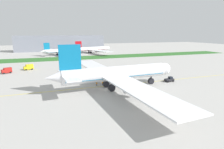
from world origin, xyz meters
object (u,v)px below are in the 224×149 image
object	(u,v)px
ground_crew_wingwalker_port	(115,82)
service_truck_catering_van	(138,67)
ground_crew_marshaller_front	(102,83)
service_truck_fuel_bowser	(29,67)
ground_crew_wingwalker_starboard	(97,83)
parked_airliner_far_right	(60,51)
airliner_foreground	(115,74)
parked_airliner_far_outer	(92,49)
service_truck_baggage_loader	(7,70)
pushback_tug	(169,79)

from	to	relation	value
ground_crew_wingwalker_port	service_truck_catering_van	bearing A→B (deg)	46.28
ground_crew_marshaller_front	service_truck_fuel_bowser	bearing A→B (deg)	124.40
ground_crew_wingwalker_starboard	parked_airliner_far_right	world-z (taller)	parked_airliner_far_right
airliner_foreground	service_truck_fuel_bowser	distance (m)	63.36
parked_airliner_far_right	parked_airliner_far_outer	size ratio (longest dim) A/B	0.80
service_truck_catering_van	service_truck_baggage_loader	bearing A→B (deg)	167.92
ground_crew_marshaller_front	service_truck_fuel_bowser	xyz separation A→B (m)	(-31.67, 46.25, 0.71)
ground_crew_marshaller_front	ground_crew_wingwalker_starboard	bearing A→B (deg)	-172.03
airliner_foreground	service_truck_catering_van	size ratio (longest dim) A/B	15.76
ground_crew_marshaller_front	service_truck_catering_van	size ratio (longest dim) A/B	0.31
pushback_tug	service_truck_catering_van	xyz separation A→B (m)	(-0.86, 28.61, 0.50)
ground_crew_marshaller_front	service_truck_baggage_loader	distance (m)	57.56
ground_crew_marshaller_front	parked_airliner_far_outer	distance (m)	128.76
pushback_tug	ground_crew_wingwalker_starboard	distance (m)	32.82
ground_crew_wingwalker_port	service_truck_baggage_loader	size ratio (longest dim) A/B	0.31
service_truck_fuel_bowser	parked_airliner_far_outer	bearing A→B (deg)	54.49
ground_crew_wingwalker_port	airliner_foreground	bearing A→B (deg)	-108.34
airliner_foreground	service_truck_catering_van	xyz separation A→B (m)	(25.83, 30.44, -4.44)
service_truck_fuel_bowser	pushback_tug	bearing A→B (deg)	-39.52
airliner_foreground	service_truck_baggage_loader	size ratio (longest dim) A/B	15.24
pushback_tug	parked_airliner_far_outer	world-z (taller)	parked_airliner_far_outer
service_truck_baggage_loader	service_truck_catering_van	world-z (taller)	service_truck_baggage_loader
ground_crew_wingwalker_port	parked_airliner_far_right	xyz separation A→B (m)	(-13.72, 116.96, 3.19)
service_truck_baggage_loader	pushback_tug	bearing A→B (deg)	-31.33
parked_airliner_far_right	ground_crew_marshaller_front	bearing A→B (deg)	-85.70
ground_crew_marshaller_front	service_truck_fuel_bowser	world-z (taller)	service_truck_fuel_bowser
airliner_foreground	pushback_tug	distance (m)	27.20
airliner_foreground	ground_crew_marshaller_front	xyz separation A→B (m)	(-3.29, 6.42, -5.00)
parked_airliner_far_outer	pushback_tug	bearing A→B (deg)	-87.98
airliner_foreground	ground_crew_wingwalker_starboard	distance (m)	9.78
ground_crew_wingwalker_starboard	parked_airliner_far_outer	xyz separation A→B (m)	(27.94, 126.55, 3.36)
service_truck_baggage_loader	parked_airliner_far_right	size ratio (longest dim) A/B	0.09
ground_crew_marshaller_front	service_truck_catering_van	xyz separation A→B (m)	(29.12, 24.01, 0.56)
pushback_tug	parked_airliner_far_right	world-z (taller)	parked_airliner_far_right
ground_crew_wingwalker_port	parked_airliner_far_right	distance (m)	117.81
ground_crew_wingwalker_starboard	parked_airliner_far_outer	world-z (taller)	parked_airliner_far_outer
ground_crew_wingwalker_port	parked_airliner_far_outer	bearing A→B (deg)	80.92
ground_crew_marshaller_front	service_truck_baggage_loader	size ratio (longest dim) A/B	0.30
ground_crew_wingwalker_port	service_truck_fuel_bowser	bearing A→B (deg)	127.72
ground_crew_wingwalker_port	service_truck_fuel_bowser	world-z (taller)	service_truck_fuel_bowser
airliner_foreground	service_truck_catering_van	distance (m)	40.17
pushback_tug	service_truck_fuel_bowser	distance (m)	79.92
pushback_tug	ground_crew_wingwalker_starboard	world-z (taller)	pushback_tug
service_truck_fuel_bowser	parked_airliner_far_right	distance (m)	73.27
ground_crew_marshaller_front	parked_airliner_far_right	size ratio (longest dim) A/B	0.03
pushback_tug	airliner_foreground	bearing A→B (deg)	-176.09
ground_crew_wingwalker_port	pushback_tug	bearing A→B (deg)	-7.79
ground_crew_wingwalker_port	ground_crew_wingwalker_starboard	world-z (taller)	ground_crew_wingwalker_starboard
airliner_foreground	parked_airliner_far_right	distance (m)	122.80
ground_crew_marshaller_front	service_truck_fuel_bowser	distance (m)	56.06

